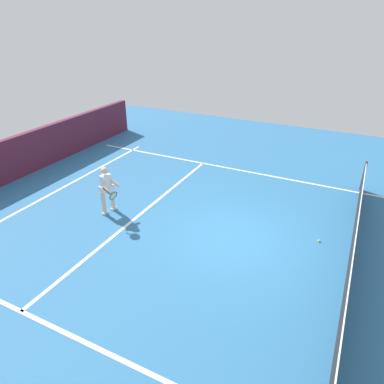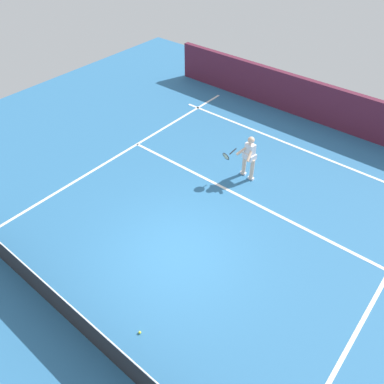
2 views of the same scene
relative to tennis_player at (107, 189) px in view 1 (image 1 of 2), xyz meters
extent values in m
plane|color=teal|center=(-0.41, 4.00, -0.85)|extent=(23.81, 23.81, 0.00)
cube|color=#561E33|center=(-0.41, -4.86, -0.05)|extent=(14.27, 0.24, 1.59)
cube|color=white|center=(-0.41, -2.66, -0.84)|extent=(10.27, 0.10, 0.01)
cube|color=white|center=(-0.41, 0.95, -0.84)|extent=(9.27, 0.10, 0.01)
cube|color=white|center=(-5.05, 4.00, -0.84)|extent=(0.10, 16.31, 0.01)
cube|color=white|center=(4.22, 4.00, -0.84)|extent=(0.10, 16.31, 0.01)
cylinder|color=#4C4C51|center=(-5.35, 7.10, -0.30)|extent=(0.08, 0.08, 1.10)
cube|color=#232326|center=(-0.41, 7.10, -0.36)|extent=(9.79, 0.02, 0.98)
cube|color=white|center=(-0.41, 7.10, 0.15)|extent=(9.79, 0.02, 0.04)
cylinder|color=beige|center=(-0.19, 0.01, -0.46)|extent=(0.13, 0.13, 0.78)
cylinder|color=beige|center=(0.16, -0.06, -0.46)|extent=(0.13, 0.13, 0.78)
cube|color=white|center=(-0.19, 0.01, -0.81)|extent=(0.20, 0.10, 0.08)
cube|color=white|center=(0.16, -0.06, -0.81)|extent=(0.20, 0.10, 0.08)
cube|color=white|center=(-0.01, -0.03, 0.19)|extent=(0.35, 0.26, 0.52)
cube|color=white|center=(-0.01, -0.03, -0.01)|extent=(0.45, 0.35, 0.20)
sphere|color=beige|center=(-0.01, -0.03, 0.59)|extent=(0.22, 0.22, 0.22)
cylinder|color=beige|center=(-0.13, 0.15, 0.21)|extent=(0.20, 0.49, 0.37)
cylinder|color=beige|center=(0.16, 0.09, 0.21)|extent=(0.35, 0.44, 0.37)
cylinder|color=black|center=(0.40, 0.32, 0.17)|extent=(0.09, 0.30, 0.14)
torus|color=black|center=(0.46, 0.61, 0.11)|extent=(0.30, 0.17, 0.28)
cylinder|color=beige|center=(0.46, 0.61, 0.11)|extent=(0.25, 0.13, 0.23)
sphere|color=#D1E533|center=(-1.30, 6.27, -0.81)|extent=(0.07, 0.07, 0.07)
camera|label=1|loc=(7.51, 6.69, 4.86)|focal=32.78mm
camera|label=2|loc=(-5.10, 9.04, 7.25)|focal=36.42mm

